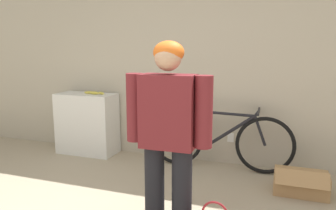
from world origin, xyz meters
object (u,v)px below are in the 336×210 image
at_px(bicycle, 219,140).
at_px(cardboard_box, 301,183).
at_px(banana, 94,93).
at_px(person, 168,129).

bearing_deg(bicycle, cardboard_box, -26.16).
relative_size(bicycle, banana, 5.45).
bearing_deg(cardboard_box, bicycle, 156.23).
xyz_separation_m(banana, cardboard_box, (2.68, -0.42, -0.76)).
xyz_separation_m(person, cardboard_box, (1.04, 1.19, -0.77)).
distance_m(bicycle, cardboard_box, 1.06).
relative_size(person, cardboard_box, 2.91).
xyz_separation_m(bicycle, banana, (-1.74, 0.01, 0.50)).
relative_size(bicycle, cardboard_box, 3.37).
height_order(bicycle, cardboard_box, bicycle).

